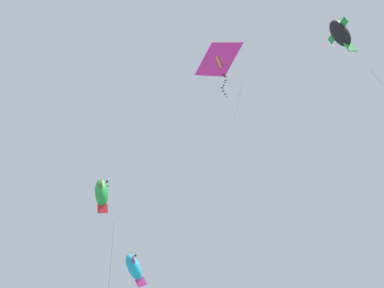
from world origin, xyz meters
The scene contains 4 objects.
kite_fish_highest centered at (0.99, 9.30, 33.48)m, with size 1.72×1.61×2.32m.
kite_fish_near_left centered at (9.67, -6.35, 38.24)m, with size 2.39×2.40×8.67m.
kite_delta_near_right centered at (5.15, -0.19, 42.93)m, with size 2.83×2.66×6.90m.
kite_fish_mid_left centered at (-1.08, 2.97, 34.62)m, with size 1.56×1.61×8.60m.
Camera 1 is at (0.96, -19.44, 19.38)m, focal length 45.88 mm.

